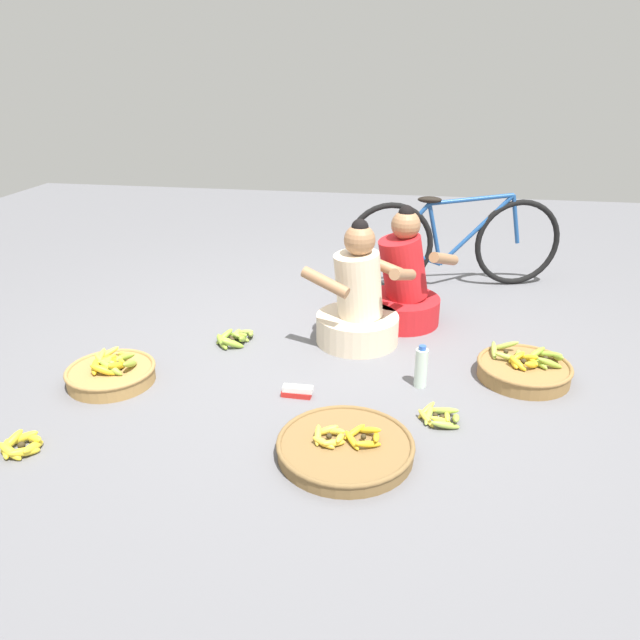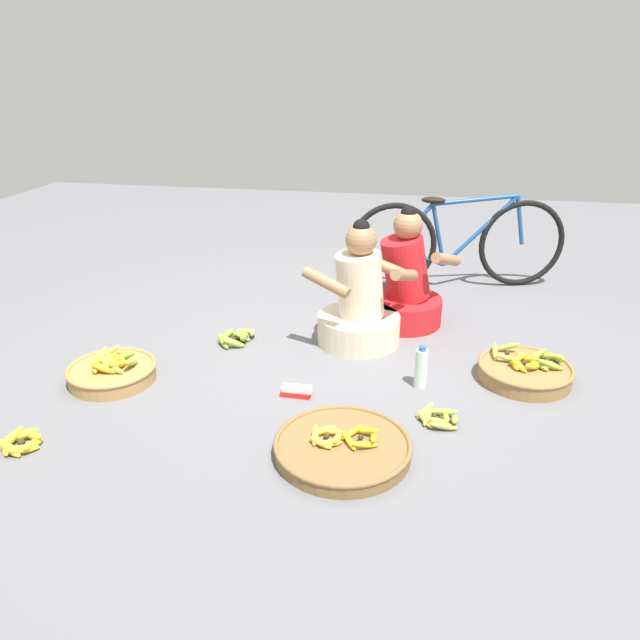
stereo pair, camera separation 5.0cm
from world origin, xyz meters
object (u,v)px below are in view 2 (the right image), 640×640
at_px(vendor_woman_front, 359,305).
at_px(vendor_woman_behind, 405,287).
at_px(loose_bananas_front_right, 236,337).
at_px(loose_bananas_mid_right, 20,442).
at_px(bicycle_leaning, 458,243).
at_px(packet_carton_stack, 296,391).
at_px(banana_basket_back_right, 343,447).
at_px(loose_bananas_front_left, 439,417).
at_px(banana_basket_back_left, 525,371).
at_px(banana_basket_front_center, 112,371).
at_px(water_bottle, 421,368).

relative_size(vendor_woman_front, vendor_woman_behind, 0.99).
relative_size(loose_bananas_front_right, loose_bananas_mid_right, 1.35).
distance_m(vendor_woman_behind, bicycle_leaning, 0.87).
bearing_deg(packet_carton_stack, banana_basket_back_right, -55.70).
distance_m(loose_bananas_mid_right, packet_carton_stack, 1.34).
height_order(loose_bananas_front_left, packet_carton_stack, loose_bananas_front_left).
bearing_deg(bicycle_leaning, loose_bananas_mid_right, -127.89).
relative_size(loose_bananas_front_right, loose_bananas_front_left, 1.29).
bearing_deg(banana_basket_back_left, loose_bananas_front_left, -131.82).
height_order(vendor_woman_behind, banana_basket_front_center, vendor_woman_behind).
distance_m(vendor_woman_behind, packet_carton_stack, 1.23).
relative_size(banana_basket_front_center, water_bottle, 1.99).
xyz_separation_m(vendor_woman_front, water_bottle, (0.40, -0.51, -0.14)).
relative_size(loose_bananas_front_left, loose_bananas_mid_right, 1.05).
bearing_deg(loose_bananas_front_right, loose_bananas_front_left, -28.91).
xyz_separation_m(loose_bananas_front_right, loose_bananas_mid_right, (-0.62, -1.28, -0.00)).
bearing_deg(water_bottle, vendor_woman_front, 128.42).
relative_size(banana_basket_back_right, water_bottle, 2.56).
relative_size(banana_basket_front_center, banana_basket_back_right, 0.78).
distance_m(bicycle_leaning, banana_basket_back_right, 2.44).
relative_size(vendor_woman_front, packet_carton_stack, 4.75).
height_order(vendor_woman_front, banana_basket_back_left, vendor_woman_front).
xyz_separation_m(loose_bananas_front_left, loose_bananas_mid_right, (-1.90, -0.58, 0.00)).
height_order(bicycle_leaning, loose_bananas_front_right, bicycle_leaning).
distance_m(banana_basket_back_left, loose_bananas_mid_right, 2.61).
bearing_deg(loose_bananas_mid_right, banana_basket_back_right, 8.55).
distance_m(loose_bananas_front_right, water_bottle, 1.23).
relative_size(vendor_woman_front, bicycle_leaning, 0.48).
bearing_deg(vendor_woman_behind, water_bottle, -80.59).
height_order(loose_bananas_mid_right, packet_carton_stack, loose_bananas_mid_right).
xyz_separation_m(bicycle_leaning, banana_basket_back_left, (0.36, -1.48, -0.30)).
bearing_deg(packet_carton_stack, banana_basket_front_center, -179.00).
distance_m(loose_bananas_front_right, packet_carton_stack, 0.80).
bearing_deg(loose_bananas_front_left, vendor_woman_front, 120.90).
xyz_separation_m(banana_basket_back_right, water_bottle, (0.32, 0.69, 0.07)).
distance_m(banana_basket_front_center, packet_carton_stack, 1.05).
distance_m(loose_bananas_front_right, loose_bananas_mid_right, 1.42).
bearing_deg(bicycle_leaning, banana_basket_front_center, -134.99).
distance_m(bicycle_leaning, loose_bananas_mid_right, 3.28).
bearing_deg(loose_bananas_front_right, bicycle_leaning, 43.07).
distance_m(banana_basket_back_left, loose_bananas_front_left, 0.71).
bearing_deg(banana_basket_back_left, packet_carton_stack, -161.25).
relative_size(vendor_woman_behind, loose_bananas_front_right, 2.84).
relative_size(water_bottle, packet_carton_stack, 1.46).
relative_size(vendor_woman_front, loose_bananas_mid_right, 3.77).
bearing_deg(vendor_woman_front, loose_bananas_front_right, -169.55).
bearing_deg(water_bottle, loose_bananas_front_right, 162.61).
height_order(vendor_woman_behind, loose_bananas_front_left, vendor_woman_behind).
height_order(loose_bananas_front_right, packet_carton_stack, loose_bananas_front_right).
xyz_separation_m(banana_basket_back_left, loose_bananas_front_left, (-0.47, -0.53, -0.03)).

